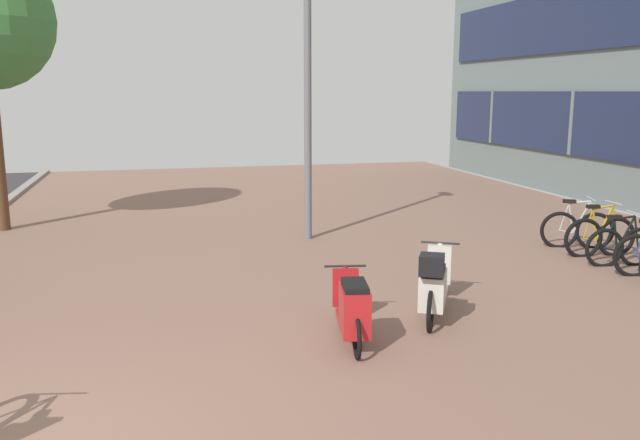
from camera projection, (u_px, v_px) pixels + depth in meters
The scene contains 6 objects.
bicycle_rack_03 at pixel (621, 246), 10.70m from camera, with size 1.24×0.48×0.92m.
bicycle_rack_04 at pixel (600, 237), 11.33m from camera, with size 1.33×0.48×0.98m.
bicycle_rack_05 at pixel (577, 229), 11.95m from camera, with size 1.26×0.56×0.96m.
scooter_near at pixel (352, 309), 7.40m from camera, with size 0.62×1.70×0.79m.
scooter_mid at pixel (434, 285), 8.19m from camera, with size 1.07×1.68×0.97m.
lamp_post at pixel (308, 70), 12.13m from camera, with size 0.20×0.52×5.77m.
Camera 1 is at (1.34, -4.80, 2.82)m, focal length 36.76 mm.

